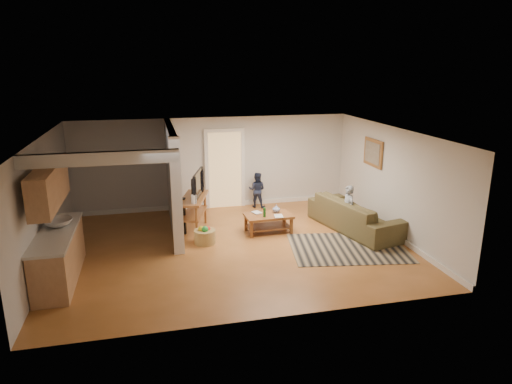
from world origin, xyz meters
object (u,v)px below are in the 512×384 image
sofa (354,229)px  toddler (257,207)px  coffee_table (269,218)px  speaker_right (179,196)px  child (346,232)px  speaker_left (184,216)px  tv_console (194,200)px  toy_basket (205,236)px

sofa → toddler: toddler is taller
sofa → coffee_table: (-2.06, 0.34, 0.34)m
speaker_right → toddler: 2.20m
child → coffee_table: bearing=-108.9°
speaker_left → toddler: speaker_left is taller
tv_console → toy_basket: bearing=-63.8°
coffee_table → toy_basket: size_ratio=2.36×
speaker_right → toy_basket: speaker_right is taller
toy_basket → child: bearing=-1.1°
speaker_left → speaker_right: speaker_right is taller
sofa → child: size_ratio=2.27×
toy_basket → child: size_ratio=0.42×
child → speaker_right: bearing=-127.5°
coffee_table → tv_console: (-1.72, 0.43, 0.44)m
coffee_table → speaker_right: size_ratio=1.20×
sofa → coffee_table: 2.11m
child → toddler: (-1.63, 2.41, 0.00)m
coffee_table → sofa: bearing=-9.3°
speaker_right → toy_basket: (0.40, -2.35, -0.29)m
sofa → toy_basket: toy_basket is taller
speaker_left → toddler: bearing=57.8°
speaker_left → toy_basket: speaker_left is taller
coffee_table → toy_basket: bearing=-166.4°
sofa → speaker_left: 4.11m
tv_console → toddler: tv_console is taller
sofa → speaker_right: size_ratio=2.76×
sofa → toddler: bearing=25.6°
speaker_left → toddler: size_ratio=0.90×
sofa → coffee_table: bearing=67.0°
speaker_left → child: size_ratio=0.78×
speaker_right → toddler: (2.15, 0.00, -0.47)m
sofa → tv_console: size_ratio=1.80×
tv_console → child: (3.52, -0.88, -0.78)m
coffee_table → child: 1.89m
tv_console → toy_basket: (0.14, -0.81, -0.60)m
tv_console → speaker_left: tv_console is taller
toy_basket → toddler: toddler is taller
tv_console → speaker_right: size_ratio=1.53×
child → speaker_left: bearing=-106.3°
toy_basket → child: (3.38, -0.07, -0.18)m
coffee_table → toddler: size_ratio=1.14×
sofa → tv_console: bearing=64.8°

